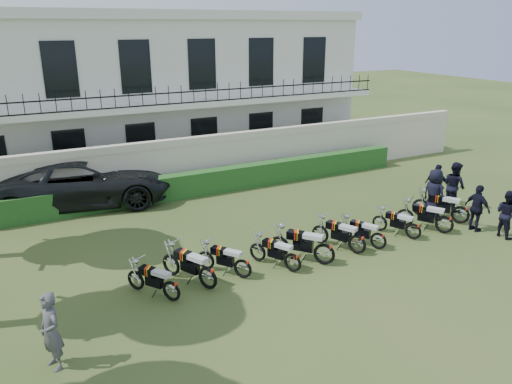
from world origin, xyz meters
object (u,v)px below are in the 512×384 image
Objects in this scene: officer_1 at (507,214)px; motorcycle_0 at (171,286)px; motorcycle_6 at (379,237)px; officer_2 at (477,208)px; motorcycle_9 at (461,211)px; suv at (82,182)px; officer_4 at (454,186)px; motorcycle_2 at (243,264)px; motorcycle_7 at (414,227)px; motorcycle_5 at (357,240)px; motorcycle_8 at (445,220)px; officer_5 at (437,185)px; motorcycle_3 at (293,258)px; motorcycle_4 at (325,249)px; officer_3 at (434,194)px; motorcycle_1 at (208,273)px; inspector at (51,332)px.

motorcycle_0 is at bearing 87.54° from officer_1.
officer_2 reaches higher than motorcycle_6.
suv is (-11.58, 8.32, 0.43)m from motorcycle_9.
motorcycle_0 is 8.67m from suv.
officer_4 is (12.52, -7.11, -0.00)m from suv.
officer_1 is (12.03, -9.77, -0.14)m from suv.
motorcycle_2 is 6.19m from motorcycle_7.
motorcycle_8 is (3.65, -0.09, 0.01)m from motorcycle_5.
suv reaches higher than officer_1.
motorcycle_6 is 0.96× the size of officer_5.
motorcycle_2 is 1.47m from motorcycle_3.
motorcycle_8 is (4.98, 0.05, -0.03)m from motorcycle_4.
suv is at bearing 54.28° from officer_1.
motorcycle_3 is at bearing 148.19° from motorcycle_8.
motorcycle_0 is 8.35m from motorcycle_7.
motorcycle_9 is at bearing -160.84° from officer_3.
officer_1 is at bearing -41.37° from motorcycle_6.
motorcycle_3 is at bearing 94.92° from officer_3.
suv reaches higher than motorcycle_0.
motorcycle_1 is 9.77m from motorcycle_9.
officer_5 is at bearing -108.19° from suv.
officer_2 is (2.45, -0.42, 0.39)m from motorcycle_7.
motorcycle_2 is 8.31m from officer_3.
officer_1 is 0.98× the size of officer_2.
motorcycle_1 is 10.74m from officer_5.
motorcycle_7 is at bearing -33.17° from motorcycle_0.
motorcycle_0 is 2.18m from motorcycle_2.
motorcycle_2 is 0.89× the size of officer_2.
motorcycle_7 is 0.86× the size of officer_3.
suv reaches higher than motorcycle_8.
officer_2 reaches higher than motorcycle_3.
motorcycle_1 is 1.03× the size of motorcycle_5.
officer_4 is at bearing -30.13° from officer_2.
motorcycle_5 is at bearing 153.71° from motorcycle_9.
officer_5 is (12.35, -6.43, -0.12)m from suv.
motorcycle_7 is 11.44m from inspector.
motorcycle_3 is at bearing 153.81° from motorcycle_6.
suv reaches higher than motorcycle_7.
motorcycle_8 is at bearing -27.82° from motorcycle_3.
officer_4 reaches higher than officer_5.
motorcycle_0 is at bearing 150.40° from motorcycle_2.
motorcycle_9 reaches higher than motorcycle_3.
motorcycle_3 is at bearing 87.19° from officer_5.
motorcycle_1 is at bearing -26.09° from motorcycle_0.
officer_4 is (10.71, 1.37, 0.44)m from motorcycle_1.
motorcycle_6 is 5.22m from officer_4.
officer_2 is at bearing -30.26° from motorcycle_3.
motorcycle_5 is 0.97× the size of motorcycle_9.
inspector is at bearing 91.37° from officer_2.
motorcycle_0 is 0.88× the size of inspector.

